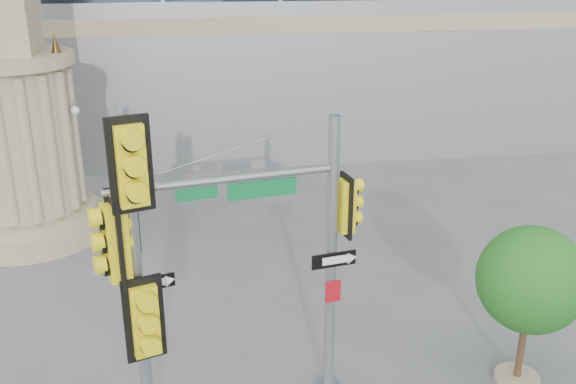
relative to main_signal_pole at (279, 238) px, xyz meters
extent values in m
cylinder|color=#9A8C68|center=(-6.04, 8.44, -2.96)|extent=(4.40, 4.40, 0.50)
cylinder|color=#9A8C68|center=(-6.04, 8.44, -2.56)|extent=(3.80, 3.80, 0.30)
cylinder|color=#9A8C68|center=(-6.04, 8.44, -0.41)|extent=(3.00, 3.00, 4.00)
cylinder|color=#9A8C68|center=(-6.04, 8.44, 1.74)|extent=(3.50, 3.50, 0.30)
cone|color=#472D14|center=(-4.74, 8.44, 2.14)|extent=(0.24, 0.24, 0.50)
cylinder|color=slate|center=(0.92, 0.16, -0.62)|extent=(0.19, 0.19, 5.18)
cylinder|color=slate|center=(-0.87, -0.15, 1.11)|extent=(3.60, 0.74, 0.12)
cube|color=#0D6F34|center=(-0.27, -0.06, 0.89)|extent=(1.11, 0.23, 0.28)
cube|color=yellow|center=(-2.40, -0.41, 0.63)|extent=(0.51, 0.32, 1.08)
cube|color=yellow|center=(1.16, 0.20, 0.42)|extent=(0.32, 0.51, 1.08)
cube|color=black|center=(0.94, 0.04, -0.49)|extent=(0.79, 0.16, 0.26)
cube|color=#AE1018|center=(0.94, 0.04, -1.10)|extent=(0.28, 0.07, 0.40)
cylinder|color=slate|center=(-2.26, -0.51, -0.41)|extent=(0.20, 0.20, 5.60)
cube|color=yellow|center=(-2.18, -0.75, 1.61)|extent=(0.68, 0.49, 1.40)
cube|color=yellow|center=(-2.49, -0.59, 0.37)|extent=(0.49, 0.68, 1.40)
cube|color=yellow|center=(-2.18, -0.75, -0.86)|extent=(0.68, 0.49, 1.40)
cube|color=black|center=(-2.03, -0.58, -0.35)|extent=(0.67, 0.25, 0.22)
cylinder|color=#9A8C68|center=(4.52, -0.10, -3.17)|extent=(0.83, 0.83, 0.09)
cylinder|color=#382314|center=(4.52, -0.10, -2.38)|extent=(0.13, 0.13, 1.67)
sphere|color=#135419|center=(4.52, -0.10, -1.08)|extent=(1.94, 1.94, 1.94)
sphere|color=#135419|center=(4.94, 0.13, -1.36)|extent=(1.20, 1.20, 1.20)
sphere|color=#135419|center=(4.20, -0.33, -1.32)|extent=(1.02, 1.02, 1.02)
camera|label=1|loc=(-1.32, -9.44, 4.37)|focal=40.00mm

